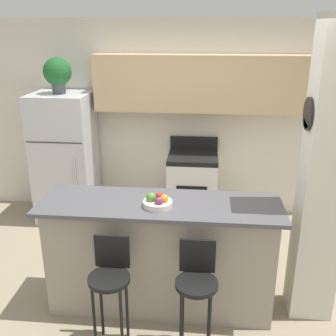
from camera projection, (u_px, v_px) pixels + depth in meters
name	position (u px, v px, depth m)	size (l,w,h in m)	color
ground_plane	(161.00, 304.00, 3.68)	(14.00, 14.00, 0.00)	gray
wall_back	(187.00, 106.00, 5.05)	(5.60, 0.38, 2.55)	silver
pillar_right	(324.00, 179.00, 3.19)	(0.38, 0.32, 2.55)	silver
counter_bar	(160.00, 255.00, 3.50)	(2.07, 0.63, 1.04)	gray
refrigerator	(65.00, 158.00, 5.12)	(0.73, 0.69, 1.67)	silver
stove_range	(192.00, 187.00, 5.14)	(0.63, 0.61, 1.07)	white
bar_stool_left	(110.00, 279.00, 3.04)	(0.33, 0.33, 0.93)	black
bar_stool_right	(197.00, 284.00, 2.98)	(0.33, 0.33, 0.93)	black
potted_plant_on_fridge	(57.00, 73.00, 4.75)	(0.34, 0.34, 0.43)	#4C4C51
fruit_bowl	(158.00, 202.00, 3.24)	(0.24, 0.24, 0.12)	silver
trash_bin	(108.00, 212.00, 5.07)	(0.28, 0.28, 0.38)	#59595B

